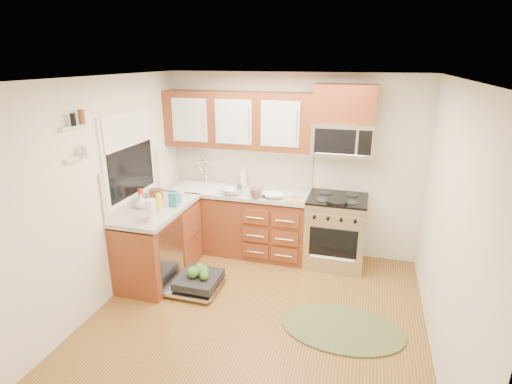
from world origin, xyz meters
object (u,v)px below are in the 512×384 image
(dishwasher, at_px, (196,282))
(paper_towel_roll, at_px, (151,210))
(stock_pot, at_px, (257,193))
(sink, at_px, (201,195))
(bowl_b, at_px, (232,191))
(bowl_a, at_px, (274,196))
(cutting_board, at_px, (297,200))
(range, at_px, (335,231))
(skillet, at_px, (337,202))
(cup, at_px, (291,195))
(rug, at_px, (342,328))
(upper_cabinets, at_px, (238,120))
(microwave, at_px, (343,139))

(dishwasher, bearing_deg, paper_towel_roll, -156.71)
(stock_pot, bearing_deg, dishwasher, -118.87)
(sink, distance_m, bowl_b, 0.59)
(dishwasher, distance_m, bowl_a, 1.47)
(sink, bearing_deg, paper_towel_roll, -91.15)
(sink, distance_m, cutting_board, 1.45)
(cutting_board, bearing_deg, bowl_b, 178.07)
(range, relative_size, dishwasher, 1.36)
(skillet, xyz_separation_m, cup, (-0.60, 0.12, 0.00))
(rug, height_order, paper_towel_roll, paper_towel_roll)
(upper_cabinets, xyz_separation_m, skillet, (1.41, -0.40, -0.90))
(dishwasher, xyz_separation_m, cutting_board, (1.04, 0.92, 0.83))
(microwave, height_order, cup, microwave)
(skillet, xyz_separation_m, paper_towel_roll, (-1.96, -1.06, 0.08))
(rug, relative_size, bowl_b, 4.78)
(range, xyz_separation_m, stock_pot, (-1.03, -0.21, 0.51))
(sink, xyz_separation_m, rug, (2.16, -1.39, -0.79))
(range, height_order, skillet, skillet)
(skillet, bearing_deg, cup, 168.79)
(range, distance_m, bowl_a, 0.96)
(upper_cabinets, bearing_deg, bowl_a, -28.76)
(microwave, distance_m, bowl_b, 1.60)
(stock_pot, distance_m, paper_towel_roll, 1.44)
(upper_cabinets, height_order, rug, upper_cabinets)
(paper_towel_roll, relative_size, cup, 2.04)
(sink, distance_m, rug, 2.69)
(upper_cabinets, distance_m, cup, 1.25)
(rug, height_order, bowl_b, bowl_b)
(upper_cabinets, distance_m, dishwasher, 2.19)
(range, bearing_deg, cup, -167.44)
(dishwasher, bearing_deg, bowl_b, 81.14)
(rug, bearing_deg, upper_cabinets, 136.48)
(upper_cabinets, xyz_separation_m, paper_towel_roll, (-0.55, -1.45, -0.82))
(upper_cabinets, bearing_deg, cutting_board, -21.42)
(cutting_board, bearing_deg, rug, -58.68)
(range, bearing_deg, skillet, -88.24)
(dishwasher, xyz_separation_m, cup, (0.95, 1.00, 0.87))
(microwave, relative_size, cutting_board, 2.82)
(dishwasher, bearing_deg, range, 36.27)
(upper_cabinets, relative_size, range, 2.16)
(stock_pot, distance_m, cutting_board, 0.53)
(upper_cabinets, height_order, stock_pot, upper_cabinets)
(upper_cabinets, xyz_separation_m, cutting_board, (0.91, -0.35, -0.94))
(dishwasher, relative_size, paper_towel_roll, 2.73)
(upper_cabinets, relative_size, cup, 16.31)
(sink, xyz_separation_m, bowl_a, (1.12, -0.17, 0.16))
(skillet, bearing_deg, cutting_board, 175.50)
(cutting_board, distance_m, bowl_a, 0.32)
(range, height_order, bowl_b, bowl_b)
(upper_cabinets, height_order, sink, upper_cabinets)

